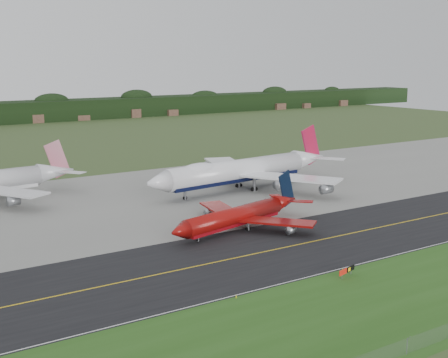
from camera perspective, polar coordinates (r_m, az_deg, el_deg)
ground at (r=129.29m, az=5.16°, el=-5.67°), size 600.00×600.00×0.00m
grass_verge at (r=105.84m, az=17.28°, el=-9.97°), size 400.00×30.00×0.01m
taxiway at (r=126.33m, az=6.30°, el=-6.09°), size 400.00×32.00×0.02m
apron at (r=170.68m, az=-5.62°, el=-1.57°), size 400.00×78.00×0.01m
taxiway_centreline at (r=126.33m, az=6.30°, el=-6.08°), size 400.00×0.40×0.00m
taxiway_edge_line at (r=115.50m, az=11.28°, el=-7.88°), size 400.00×0.25×0.00m
jet_ba_747 at (r=177.23m, az=1.72°, el=0.81°), size 66.34×54.62×16.67m
jet_red_737 at (r=137.25m, az=1.53°, el=-3.33°), size 40.09×32.08×10.93m
taxiway_sign at (r=110.25m, az=11.17°, el=-8.20°), size 4.68×1.42×1.60m
edge_marker_left at (r=99.33m, az=1.12°, el=-10.70°), size 0.16×0.16×0.50m
edge_marker_center at (r=113.14m, az=10.77°, el=-8.15°), size 0.16×0.16×0.50m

